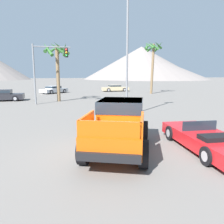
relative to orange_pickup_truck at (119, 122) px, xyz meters
The scene contains 11 objects.
ground_plane 1.26m from the orange_pickup_truck, 133.83° to the right, with size 320.00×320.00×0.00m, color slate.
orange_pickup_truck is the anchor object (origin of this frame).
red_convertible_car 3.45m from the orange_pickup_truck, 17.19° to the right, with size 2.19×4.70×1.04m.
parked_car_silver 27.09m from the orange_pickup_truck, 95.72° to the left, with size 4.39×4.15×1.12m.
parked_car_tan 29.37m from the orange_pickup_truck, 75.21° to the left, with size 4.50×1.98×1.10m.
parked_car_dark 19.97m from the orange_pickup_truck, 113.67° to the left, with size 4.09×1.94×1.22m.
traffic_light_main 14.96m from the orange_pickup_truck, 101.73° to the left, with size 3.59×0.38×5.74m.
street_lamp_post 7.94m from the orange_pickup_truck, 69.54° to the left, with size 0.90×0.24×8.60m.
palm_tree_short 16.75m from the orange_pickup_truck, 97.61° to the left, with size 2.87×2.69×6.24m.
palm_tree_leaning 25.84m from the orange_pickup_truck, 62.69° to the left, with size 2.73×2.98×7.68m.
distant_mountain_range 116.32m from the orange_pickup_truck, 80.03° to the left, with size 152.28×75.03×18.52m.
Camera 1 is at (-1.90, -7.54, 2.93)m, focal length 35.00 mm.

